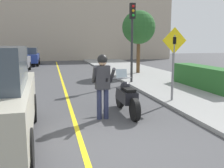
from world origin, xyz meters
TOP-DOWN VIEW (x-y plane):
  - ground_plane at (0.00, 0.00)m, footprint 80.00×80.00m
  - sidewalk_curb at (4.80, 4.00)m, footprint 4.40×44.00m
  - road_center_line at (-0.60, 6.00)m, footprint 0.12×36.00m
  - building_backdrop at (0.00, 26.00)m, footprint 28.00×1.20m
  - motorcycle at (1.03, 2.43)m, footprint 0.62×2.18m
  - person_biker at (0.21, 2.04)m, footprint 0.59×0.49m
  - crossing_sign at (3.00, 3.28)m, footprint 0.91×0.08m
  - traffic_light at (2.89, 7.58)m, footprint 0.26×0.30m
  - hedge_row at (5.60, 5.27)m, footprint 0.90×4.02m
  - street_tree at (4.58, 11.32)m, footprint 2.21×2.21m
  - parked_car_grey at (-3.67, 14.59)m, footprint 1.88×4.20m
  - parked_car_blue at (-3.19, 20.12)m, footprint 1.88×4.20m

SIDE VIEW (x-z plane):
  - ground_plane at x=0.00m, z-range 0.00..0.00m
  - road_center_line at x=-0.60m, z-range 0.00..0.01m
  - sidewalk_curb at x=4.80m, z-range 0.00..0.11m
  - motorcycle at x=1.03m, z-range -0.14..1.16m
  - hedge_row at x=5.60m, z-range 0.11..1.08m
  - parked_car_grey at x=-3.67m, z-range 0.02..1.70m
  - parked_car_blue at x=-3.19m, z-range 0.02..1.70m
  - person_biker at x=0.21m, z-range 0.22..2.06m
  - crossing_sign at x=3.00m, z-range 0.38..2.94m
  - traffic_light at x=2.89m, z-range 0.88..4.85m
  - street_tree at x=4.58m, z-range 1.06..5.19m
  - building_backdrop at x=0.00m, z-range 0.00..8.02m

